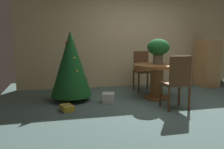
# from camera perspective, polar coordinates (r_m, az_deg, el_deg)

# --- Properties ---
(ground_plane) EXTENTS (6.60, 6.60, 0.00)m
(ground_plane) POSITION_cam_1_polar(r_m,az_deg,el_deg) (4.75, 12.86, -7.30)
(ground_plane) COLOR #4C6660
(back_wall_panel) EXTENTS (6.00, 0.10, 2.60)m
(back_wall_panel) POSITION_cam_1_polar(r_m,az_deg,el_deg) (6.62, 4.55, 8.55)
(back_wall_panel) COLOR beige
(back_wall_panel) RESTS_ON ground_plane
(round_dining_table) EXTENTS (1.00, 1.00, 0.74)m
(round_dining_table) POSITION_cam_1_polar(r_m,az_deg,el_deg) (5.21, 10.63, -0.17)
(round_dining_table) COLOR brown
(round_dining_table) RESTS_ON ground_plane
(flower_vase) EXTENTS (0.47, 0.47, 0.54)m
(flower_vase) POSITION_cam_1_polar(r_m,az_deg,el_deg) (5.22, 10.97, 6.13)
(flower_vase) COLOR #665B51
(flower_vase) RESTS_ON round_dining_table
(wooden_chair_near) EXTENTS (0.44, 0.40, 0.98)m
(wooden_chair_near) POSITION_cam_1_polar(r_m,az_deg,el_deg) (4.44, 15.29, -1.24)
(wooden_chair_near) COLOR brown
(wooden_chair_near) RESTS_ON ground_plane
(wooden_chair_far) EXTENTS (0.42, 0.42, 0.98)m
(wooden_chair_far) POSITION_cam_1_polar(r_m,az_deg,el_deg) (5.99, 7.26, 1.42)
(wooden_chair_far) COLOR brown
(wooden_chair_far) RESTS_ON ground_plane
(holiday_tree) EXTENTS (0.85, 0.85, 1.45)m
(holiday_tree) POSITION_cam_1_polar(r_m,az_deg,el_deg) (4.97, -9.78, 2.57)
(holiday_tree) COLOR brown
(holiday_tree) RESTS_ON ground_plane
(gift_box_cream) EXTENTS (0.30, 0.31, 0.20)m
(gift_box_cream) POSITION_cam_1_polar(r_m,az_deg,el_deg) (4.85, -0.89, -5.59)
(gift_box_cream) COLOR silver
(gift_box_cream) RESTS_ON ground_plane
(gift_box_gold) EXTENTS (0.26, 0.32, 0.11)m
(gift_box_gold) POSITION_cam_1_polar(r_m,az_deg,el_deg) (4.38, -10.71, -7.85)
(gift_box_gold) COLOR gold
(gift_box_gold) RESTS_ON ground_plane
(wooden_cabinet) EXTENTS (0.45, 0.62, 1.25)m
(wooden_cabinet) POSITION_cam_1_polar(r_m,az_deg,el_deg) (7.02, 21.75, 2.47)
(wooden_cabinet) COLOR #B27F4C
(wooden_cabinet) RESTS_ON ground_plane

